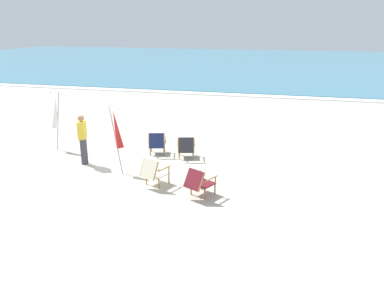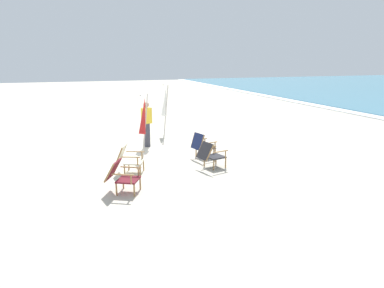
% 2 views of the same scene
% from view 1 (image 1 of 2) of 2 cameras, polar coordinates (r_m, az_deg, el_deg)
% --- Properties ---
extents(ground_plane, '(80.00, 80.00, 0.00)m').
position_cam_1_polar(ground_plane, '(12.29, -11.55, -3.20)').
color(ground_plane, beige).
extents(sea, '(80.00, 40.00, 0.10)m').
position_cam_1_polar(sea, '(44.22, 7.26, 12.30)').
color(sea, teal).
rests_on(sea, ground).
extents(surf_band, '(80.00, 1.10, 0.06)m').
position_cam_1_polar(surf_band, '(24.34, 1.54, 7.76)').
color(surf_band, white).
rests_on(surf_band, ground).
extents(beach_chair_mid_center, '(0.72, 0.79, 0.82)m').
position_cam_1_polar(beach_chair_mid_center, '(12.89, -5.36, 0.15)').
color(beach_chair_mid_center, '#19234C').
rests_on(beach_chair_mid_center, ground).
extents(beach_chair_front_left, '(0.74, 0.88, 0.78)m').
position_cam_1_polar(beach_chair_front_left, '(12.47, -0.91, -0.44)').
color(beach_chair_front_left, '#28282D').
rests_on(beach_chair_front_left, ground).
extents(beach_chair_far_center, '(0.86, 0.94, 0.78)m').
position_cam_1_polar(beach_chair_far_center, '(9.79, 1.07, -5.77)').
color(beach_chair_far_center, maroon).
rests_on(beach_chair_far_center, ground).
extents(beach_chair_back_right, '(0.80, 0.88, 0.80)m').
position_cam_1_polar(beach_chair_back_right, '(10.48, -5.86, -4.20)').
color(beach_chair_back_right, beige).
rests_on(beach_chair_back_right, ground).
extents(umbrella_furled_red, '(0.61, 0.48, 2.06)m').
position_cam_1_polar(umbrella_furled_red, '(11.33, -11.42, 2.17)').
color(umbrella_furled_red, '#B7B2A8').
rests_on(umbrella_furled_red, ground).
extents(umbrella_furled_white, '(0.43, 0.38, 2.11)m').
position_cam_1_polar(umbrella_furled_white, '(14.00, -20.07, 4.60)').
color(umbrella_furled_white, '#B7B2A8').
rests_on(umbrella_furled_white, ground).
extents(person_near_chairs, '(0.27, 0.38, 1.63)m').
position_cam_1_polar(person_near_chairs, '(12.39, -16.30, 0.71)').
color(person_near_chairs, '#383842').
rests_on(person_near_chairs, ground).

